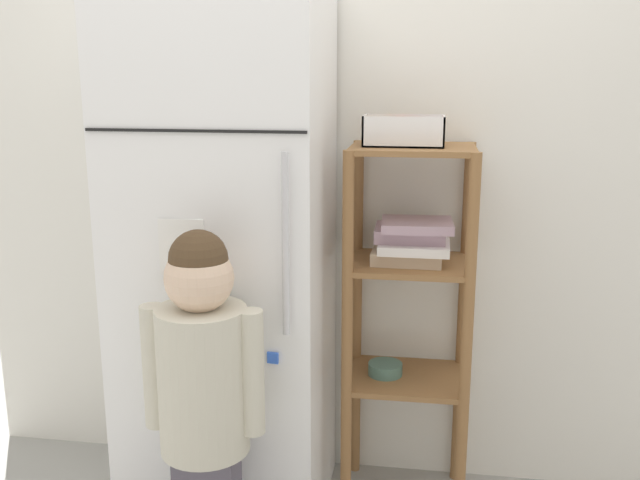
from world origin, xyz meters
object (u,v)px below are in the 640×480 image
(pantry_shelf_unit, at_px, (409,283))
(fruit_bin, at_px, (401,133))
(child_standing, at_px, (203,379))
(refrigerator, at_px, (227,263))

(pantry_shelf_unit, bearing_deg, fruit_bin, -170.20)
(pantry_shelf_unit, height_order, fruit_bin, fruit_bin)
(fruit_bin, bearing_deg, pantry_shelf_unit, 9.80)
(child_standing, height_order, fruit_bin, fruit_bin)
(child_standing, height_order, pantry_shelf_unit, pantry_shelf_unit)
(refrigerator, distance_m, child_standing, 0.47)
(pantry_shelf_unit, bearing_deg, refrigerator, -169.49)
(child_standing, xyz_separation_m, pantry_shelf_unit, (0.54, 0.52, 0.14))
(refrigerator, distance_m, fruit_bin, 0.69)
(refrigerator, bearing_deg, pantry_shelf_unit, 10.51)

